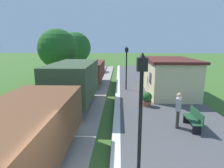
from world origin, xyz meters
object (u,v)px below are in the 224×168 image
tree_field_left (58,49)px  station_hut (169,76)px  freight_train (74,86)px  person_waiting (178,109)px  bench_near_hut (194,119)px  lamp_post_near (141,94)px  potted_planter (147,99)px  tree_field_distant (76,48)px  lamp_post_far (127,60)px

tree_field_left → station_hut: bearing=-29.4°
freight_train → person_waiting: (5.68, -3.28, -0.32)m
bench_near_hut → lamp_post_near: 4.87m
freight_train → potted_planter: 4.75m
lamp_post_near → tree_field_left: size_ratio=0.64×
bench_near_hut → potted_planter: (-1.73, 3.15, 0.00)m
lamp_post_near → tree_field_distant: bearing=107.2°
bench_near_hut → lamp_post_near: bearing=-131.2°
person_waiting → lamp_post_near: size_ratio=0.46×
person_waiting → lamp_post_far: lamp_post_far is taller
tree_field_distant → person_waiting: bearing=-64.9°
tree_field_left → tree_field_distant: (0.16, 7.80, -0.05)m
person_waiting → lamp_post_far: (-2.17, 7.40, 1.62)m
station_hut → bench_near_hut: bearing=-93.5°
station_hut → tree_field_left: tree_field_left is taller
lamp_post_near → lamp_post_far: bearing=90.0°
lamp_post_far → freight_train: bearing=-130.5°
person_waiting → tree_field_left: bearing=-32.1°
person_waiting → freight_train: bearing=-10.1°
lamp_post_far → potted_planter: bearing=-74.7°
tree_field_left → lamp_post_near: bearing=-64.6°
lamp_post_far → tree_field_left: 8.91m
potted_planter → tree_field_left: size_ratio=0.16×
tree_field_distant → station_hut: bearing=-52.7°
person_waiting → tree_field_left: (-9.58, 12.28, 2.42)m
tree_field_left → freight_train: bearing=-66.6°
freight_train → tree_field_distant: size_ratio=3.31×
person_waiting → bench_near_hut: bearing=-163.5°
station_hut → person_waiting: 6.38m
freight_train → station_hut: bearing=23.7°
lamp_post_near → lamp_post_far: 10.75m
station_hut → person_waiting: size_ratio=3.39×
station_hut → lamp_post_far: bearing=160.9°
freight_train → bench_near_hut: size_ratio=12.93×
person_waiting → station_hut: bearing=-80.2°
lamp_post_near → tree_field_left: bearing=115.4°
station_hut → person_waiting: bearing=-100.1°
bench_near_hut → person_waiting: (-0.73, 0.04, 0.46)m
freight_train → tree_field_distant: 17.33m
person_waiting → tree_field_distant: bearing=-45.0°
station_hut → potted_planter: (-2.12, -3.15, -0.93)m
freight_train → lamp_post_near: bearing=-62.1°
potted_planter → lamp_post_near: size_ratio=0.25×
bench_near_hut → tree_field_distant: tree_field_distant is taller
potted_planter → freight_train: bearing=177.9°
station_hut → lamp_post_near: size_ratio=1.57×
freight_train → tree_field_left: 10.03m
lamp_post_far → station_hut: bearing=-19.1°
person_waiting → potted_planter: person_waiting is taller
station_hut → lamp_post_far: (-3.29, 1.14, 1.15)m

